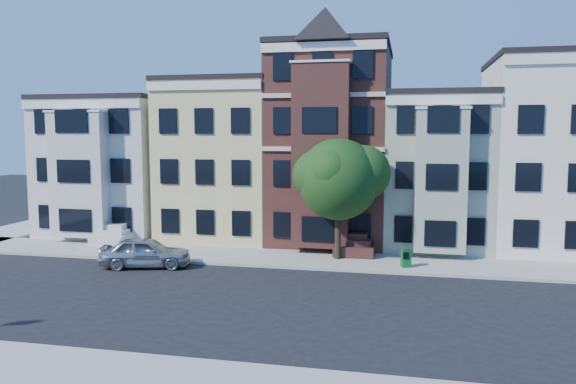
% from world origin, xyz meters
% --- Properties ---
extents(ground, '(120.00, 120.00, 0.00)m').
position_xyz_m(ground, '(0.00, 0.00, 0.00)').
color(ground, black).
extents(far_sidewalk, '(60.00, 4.00, 0.15)m').
position_xyz_m(far_sidewalk, '(0.00, 8.00, 0.07)').
color(far_sidewalk, '#9E9B93').
rests_on(far_sidewalk, ground).
extents(house_white, '(8.00, 9.00, 9.00)m').
position_xyz_m(house_white, '(-15.00, 14.50, 4.50)').
color(house_white, beige).
rests_on(house_white, ground).
extents(house_yellow, '(7.00, 9.00, 10.00)m').
position_xyz_m(house_yellow, '(-7.00, 14.50, 5.00)').
color(house_yellow, '#D6C884').
rests_on(house_yellow, ground).
extents(house_brown, '(7.00, 9.00, 12.00)m').
position_xyz_m(house_brown, '(0.00, 14.50, 6.00)').
color(house_brown, '#3F1F19').
rests_on(house_brown, ground).
extents(house_green, '(6.00, 9.00, 9.00)m').
position_xyz_m(house_green, '(6.50, 14.50, 4.50)').
color(house_green, '#96A28B').
rests_on(house_green, ground).
extents(house_cream, '(8.00, 9.00, 11.00)m').
position_xyz_m(house_cream, '(13.50, 14.50, 5.50)').
color(house_cream, silver).
rests_on(house_cream, ground).
extents(street_tree, '(6.88, 6.88, 8.00)m').
position_xyz_m(street_tree, '(1.16, 8.25, 4.15)').
color(street_tree, '#224B18').
rests_on(street_tree, far_sidewalk).
extents(parked_car, '(4.89, 2.88, 1.56)m').
position_xyz_m(parked_car, '(-8.37, 4.89, 0.78)').
color(parked_car, '#A6A9AE').
rests_on(parked_car, ground).
extents(newspaper_box, '(0.55, 0.52, 0.97)m').
position_xyz_m(newspaper_box, '(4.77, 7.08, 0.64)').
color(newspaper_box, '#125B24').
rests_on(newspaper_box, far_sidewalk).
extents(fire_hydrant, '(0.31, 0.31, 0.69)m').
position_xyz_m(fire_hydrant, '(-10.85, 6.75, 0.49)').
color(fire_hydrant, beige).
rests_on(fire_hydrant, far_sidewalk).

